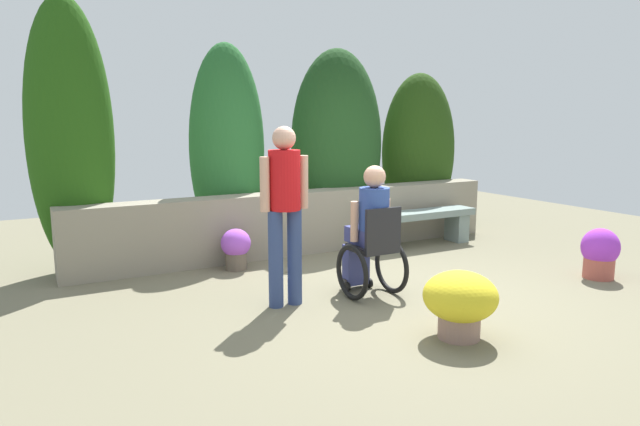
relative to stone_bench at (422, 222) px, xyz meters
The scene contains 9 objects.
ground_plane 2.33m from the stone_bench, 136.65° to the right, with size 13.41×13.41×0.00m, color #6D6851.
stone_retaining_wall 1.75m from the stone_bench, 163.93° to the left, with size 5.99×0.37×0.82m, color gray.
hedge_backdrop 1.99m from the stone_bench, 142.64° to the left, with size 6.29×1.03×3.14m.
stone_bench is the anchor object (origin of this frame).
person_in_wheelchair 2.45m from the stone_bench, 141.43° to the right, with size 0.53×0.66×1.33m.
person_standing_companion 3.19m from the stone_bench, 153.60° to the right, with size 0.49×0.30×1.71m.
flower_pot_purple_near 2.36m from the stone_bench, 72.74° to the right, with size 0.41×0.41×0.57m.
flower_pot_terracotta_by_wall 2.75m from the stone_bench, behind, with size 0.35×0.35×0.49m.
flower_pot_red_accent 3.40m from the stone_bench, 123.96° to the right, with size 0.61×0.61×0.56m.
Camera 1 is at (-3.36, -4.55, 1.79)m, focal length 31.75 mm.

